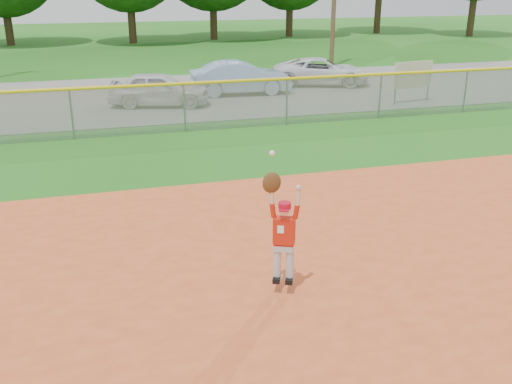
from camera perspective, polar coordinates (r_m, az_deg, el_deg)
The scene contains 8 objects.
ground at distance 8.97m, azimuth 3.45°, elevation -9.49°, with size 120.00×120.00×0.00m, color #1F6216.
parking_strip at distance 23.88m, azimuth -9.42°, elevation 9.48°, with size 44.00×10.00×0.03m, color slate.
car_white_a at distance 21.77m, azimuth -9.66°, elevation 10.13°, with size 1.48×3.68×1.25m, color silver.
car_blue at distance 23.74m, azimuth -1.56°, elevation 11.35°, with size 1.41×4.05×1.34m, color #88A8CB.
car_white_b at distance 26.10m, azimuth 6.57°, elevation 11.89°, with size 1.96×4.25×1.18m, color white.
sponsor_sign at distance 22.77m, azimuth 15.44°, elevation 11.13°, with size 1.76×0.37×1.58m.
outfield_fence at distance 17.87m, azimuth -7.18°, elevation 8.76°, with size 40.06×0.10×1.55m.
ballplayer at distance 8.33m, azimuth 2.64°, elevation -3.72°, with size 0.55×0.38×2.03m.
Camera 1 is at (-2.64, -7.31, 4.48)m, focal length 40.00 mm.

